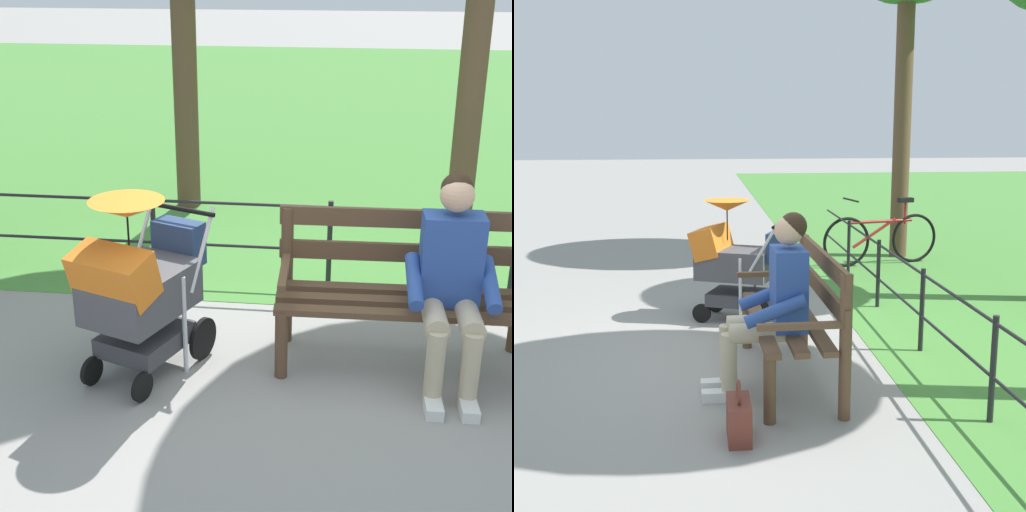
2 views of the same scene
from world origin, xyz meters
TOP-DOWN VIEW (x-y plane):
  - ground_plane at (0.00, 0.00)m, footprint 60.00×60.00m
  - grass_lawn at (0.00, -8.80)m, footprint 40.00×16.00m
  - park_bench at (-0.50, -0.12)m, footprint 1.61×0.63m
  - person_on_bench at (-0.76, 0.11)m, footprint 0.54×0.74m
  - stroller at (1.10, 0.27)m, footprint 0.78×1.00m
  - park_fence at (-0.29, -1.21)m, footprint 8.37×0.04m

SIDE VIEW (x-z plane):
  - ground_plane at x=0.00m, z-range 0.00..0.00m
  - grass_lawn at x=0.00m, z-range 0.00..0.01m
  - park_fence at x=-0.29m, z-range 0.07..0.77m
  - park_bench at x=-0.50m, z-range 0.05..1.01m
  - stroller at x=1.10m, z-range 0.02..1.17m
  - person_on_bench at x=-0.76m, z-range 0.04..1.31m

